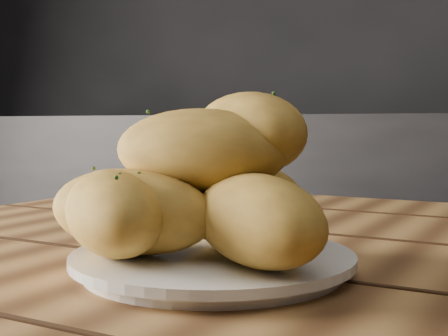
# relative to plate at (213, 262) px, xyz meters

# --- Properties ---
(plate) EXTENTS (0.25, 0.25, 0.02)m
(plate) POSITION_rel_plate_xyz_m (0.00, 0.00, 0.00)
(plate) COLOR white
(plate) RESTS_ON table
(bread_rolls) EXTENTS (0.30, 0.28, 0.14)m
(bread_rolls) POSITION_rel_plate_xyz_m (-0.01, -0.01, 0.06)
(bread_rolls) COLOR gold
(bread_rolls) RESTS_ON plate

